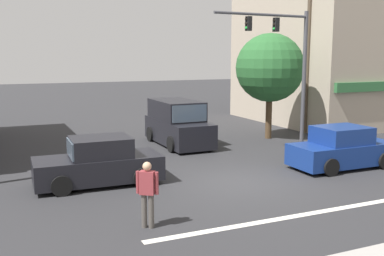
# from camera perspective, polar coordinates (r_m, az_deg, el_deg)

# --- Properties ---
(ground_plane) EXTENTS (120.00, 120.00, 0.00)m
(ground_plane) POSITION_cam_1_polar(r_m,az_deg,el_deg) (15.36, 5.91, -6.79)
(ground_plane) COLOR #2B2B2D
(lane_marking_stripe) EXTENTS (9.00, 0.24, 0.01)m
(lane_marking_stripe) POSITION_cam_1_polar(r_m,az_deg,el_deg) (12.59, 13.98, -10.63)
(lane_marking_stripe) COLOR silver
(lane_marking_stripe) RESTS_ON ground
(building_right_corner) EXTENTS (10.43, 10.67, 11.89)m
(building_right_corner) POSITION_cam_1_polar(r_m,az_deg,el_deg) (31.24, 18.42, 11.88)
(building_right_corner) COLOR tan
(building_right_corner) RESTS_ON ground
(street_tree) EXTENTS (3.46, 3.46, 5.34)m
(street_tree) POSITION_cam_1_polar(r_m,az_deg,el_deg) (23.14, 9.88, 7.52)
(street_tree) COLOR #4C3823
(street_tree) RESTS_ON ground
(utility_pole_far_right) EXTENTS (1.40, 0.22, 8.09)m
(utility_pole_far_right) POSITION_cam_1_polar(r_m,az_deg,el_deg) (25.19, 14.48, 8.84)
(utility_pole_far_right) COLOR brown
(utility_pole_far_right) RESTS_ON ground
(traffic_light_mast) EXTENTS (4.89, 0.41, 6.20)m
(traffic_light_mast) POSITION_cam_1_polar(r_m,az_deg,el_deg) (20.80, 12.07, 8.87)
(traffic_light_mast) COLOR #47474C
(traffic_light_mast) RESTS_ON ground
(sedan_parked_curbside) EXTENTS (4.11, 1.90, 1.58)m
(sedan_parked_curbside) POSITION_cam_1_polar(r_m,az_deg,el_deg) (17.96, 18.57, -2.55)
(sedan_parked_curbside) COLOR navy
(sedan_parked_curbside) RESTS_ON ground
(van_crossing_center) EXTENTS (2.05, 4.60, 2.11)m
(van_crossing_center) POSITION_cam_1_polar(r_m,az_deg,el_deg) (21.39, -1.83, 0.54)
(van_crossing_center) COLOR black
(van_crossing_center) RESTS_ON ground
(sedan_approaching_near) EXTENTS (4.15, 1.97, 1.58)m
(sedan_approaching_near) POSITION_cam_1_polar(r_m,az_deg,el_deg) (15.11, -11.77, -4.42)
(sedan_approaching_near) COLOR black
(sedan_approaching_near) RESTS_ON ground
(pedestrian_mid_crossing) EXTENTS (0.48, 0.39, 1.67)m
(pedestrian_mid_crossing) POSITION_cam_1_polar(r_m,az_deg,el_deg) (11.12, -5.69, -7.91)
(pedestrian_mid_crossing) COLOR #4C4742
(pedestrian_mid_crossing) RESTS_ON ground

